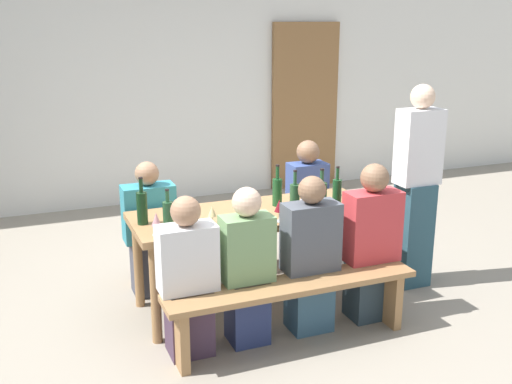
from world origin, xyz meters
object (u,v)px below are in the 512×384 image
seated_guest_far_0 (150,233)px  wine_bottle_2 (277,191)px  wine_bottle_5 (168,215)px  seated_guest_near_3 (371,246)px  wine_bottle_4 (321,197)px  wine_glass_0 (212,212)px  tasting_table (256,223)px  wine_glass_2 (304,186)px  wine_bottle_3 (142,207)px  bench_near (292,296)px  wine_glass_3 (279,206)px  wine_glass_4 (156,220)px  wine_bottle_1 (337,194)px  wine_glass_1 (338,181)px  seated_guest_far_1 (307,208)px  wine_bottle_0 (295,198)px  seated_guest_near_2 (310,259)px  standing_host (416,190)px  seated_guest_near_1 (247,270)px  bench_far (228,234)px  seated_guest_near_0 (188,281)px  wooden_door (305,107)px

seated_guest_far_0 → wine_bottle_2: bearing=64.8°
wine_bottle_5 → seated_guest_near_3: size_ratio=0.25×
wine_bottle_4 → wine_glass_0: size_ratio=2.34×
tasting_table → wine_glass_2: bearing=15.1°
wine_bottle_3 → wine_glass_2: bearing=4.3°
seated_guest_near_3 → wine_bottle_5: bearing=76.6°
bench_near → wine_glass_3: (0.06, 0.37, 0.51)m
wine_bottle_4 → wine_glass_4: size_ratio=2.18×
tasting_table → wine_bottle_1: bearing=-20.0°
wine_bottle_1 → wine_glass_1: (0.21, 0.35, -0.01)m
wine_bottle_3 → wine_bottle_4: 1.29m
bench_near → seated_guest_far_1: seated_guest_far_1 is taller
seated_guest_far_0 → wine_glass_4: bearing=-7.8°
wine_bottle_4 → wine_bottle_0: bearing=159.1°
wine_glass_1 → seated_guest_near_2: size_ratio=0.15×
seated_guest_near_2 → seated_guest_near_3: seated_guest_near_3 is taller
wine_glass_2 → seated_guest_far_1: 0.54m
wine_glass_0 → wine_glass_1: size_ratio=0.86×
wine_bottle_4 → seated_guest_far_0: (-1.12, 0.74, -0.37)m
wine_bottle_4 → standing_host: (0.92, 0.11, -0.07)m
wine_glass_0 → seated_guest_far_0: seated_guest_far_0 is taller
wine_glass_4 → seated_guest_near_3: 1.55m
wine_glass_4 → seated_guest_near_2: size_ratio=0.14×
wine_glass_1 → seated_guest_near_3: seated_guest_near_3 is taller
wine_bottle_4 → wine_glass_0: bearing=177.5°
seated_guest_near_1 → seated_guest_near_2: (0.47, 0.00, 0.01)m
bench_near → wine_bottle_5: size_ratio=6.02×
wine_bottle_1 → seated_guest_near_1: size_ratio=0.31×
bench_far → wine_bottle_3: wine_bottle_3 is taller
wine_bottle_4 → wine_glass_3: bearing=-172.5°
wine_glass_3 → standing_host: 1.28m
wine_bottle_0 → seated_guest_near_2: seated_guest_near_2 is taller
seated_guest_near_3 → wine_glass_2: bearing=20.3°
wine_glass_3 → seated_guest_near_3: size_ratio=0.14×
bench_far → seated_guest_far_0: seated_guest_far_0 is taller
bench_near → seated_guest_far_1: 1.36m
seated_guest_near_0 → standing_host: size_ratio=0.65×
tasting_table → bench_far: (0.00, 0.65, -0.31)m
wine_glass_3 → seated_guest_far_0: bearing=134.1°
tasting_table → seated_guest_near_3: seated_guest_near_3 is taller
wooden_door → seated_guest_near_1: (-2.13, -3.48, -0.53)m
wine_bottle_5 → seated_guest_near_0: seated_guest_near_0 is taller
wine_bottle_0 → wine_glass_2: 0.37m
wooden_door → wine_bottle_0: 3.55m
bench_near → seated_guest_far_0: size_ratio=1.62×
wine_bottle_5 → seated_guest_far_1: size_ratio=0.25×
wine_bottle_0 → seated_guest_near_0: (-0.91, -0.34, -0.36)m
wine_bottle_0 → wine_bottle_5: wine_bottle_0 is taller
bench_far → bench_near: bearing=-90.0°
wine_bottle_3 → seated_guest_far_0: bearing=73.6°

